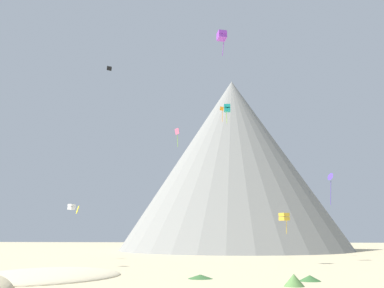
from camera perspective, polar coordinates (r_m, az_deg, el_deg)
The scene contains 14 objects.
dune_foreground_left at distance 52.14m, azimuth -17.76°, elevation -15.46°, with size 19.23×14.11×1.69m, color beige.
bush_near_right at distance 48.39m, azimuth 1.03°, elevation -16.10°, with size 2.55×2.55×0.42m, color #386633.
bush_far_right at distance 42.43m, azimuth 12.52°, elevation -16.14°, with size 1.80×1.80×1.06m, color #568442.
bush_low_patch at distance 47.31m, azimuth 14.38°, elevation -15.80°, with size 2.15×2.15×0.57m, color #386633.
rock_massif at distance 127.59m, azimuth 5.05°, elevation -3.74°, with size 83.02×83.02×47.79m.
kite_violet_high at distance 66.35m, azimuth 3.71°, elevation 13.24°, with size 1.55×1.60×3.62m.
kite_orange_high at distance 96.83m, azimuth 3.73°, elevation 4.14°, with size 0.88×0.45×3.41m.
kite_rainbow_mid at distance 86.52m, azimuth -1.85°, elevation 1.33°, with size 0.97×0.52×3.64m.
kite_black_high at distance 80.24m, azimuth -10.22°, elevation 9.21°, with size 0.80×0.46×0.79m.
kite_indigo_mid at distance 83.01m, azimuth 16.83°, elevation -4.03°, with size 1.28×1.49×5.48m.
kite_teal_mid at distance 80.23m, azimuth 4.39°, elevation 4.44°, with size 1.13×1.13×3.38m.
kite_yellow_low at distance 87.22m, azimuth -13.99°, elevation -7.90°, with size 0.66×0.94×1.47m.
kite_white_low at distance 67.14m, azimuth -14.70°, elevation -7.55°, with size 1.05×1.05×0.77m.
kite_gold_low at distance 72.36m, azimuth 11.35°, elevation -8.84°, with size 1.67×1.67×3.12m.
Camera 1 is at (8.68, -35.26, 4.51)m, focal length 43.04 mm.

